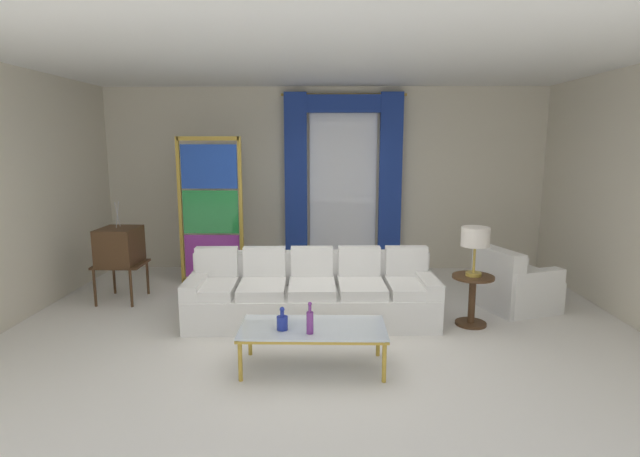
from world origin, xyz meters
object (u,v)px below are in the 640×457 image
Objects in this scene: coffee_table at (313,330)px; table_lamp_brass at (475,239)px; couch_white_long at (312,295)px; armchair_white at (513,287)px; bottle_blue_decanter at (310,321)px; vintage_tv at (120,248)px; bottle_crystal_tall at (282,322)px; peacock_figurine at (240,277)px; stained_glass_divider at (211,215)px; round_side_table at (472,296)px.

table_lamp_brass reaches higher than coffee_table.
couch_white_long is 2.84× the size of armchair_white.
armchair_white reaches higher than bottle_blue_decanter.
vintage_tv is at bearing 165.03° from couch_white_long.
coffee_table is 3.34m from vintage_tv.
couch_white_long reaches higher than bottle_crystal_tall.
vintage_tv is 4.56m from table_lamp_brass.
table_lamp_brass is at bearing 30.43° from bottle_crystal_tall.
peacock_figurine is (-1.10, 2.59, -0.31)m from bottle_blue_decanter.
vintage_tv is 5.19m from armchair_white.
bottle_crystal_tall is 3.20m from stained_glass_divider.
table_lamp_brass reaches higher than bottle_blue_decanter.
armchair_white is (2.56, 0.44, -0.02)m from couch_white_long.
bottle_blue_decanter is at bearing -18.84° from bottle_crystal_tall.
bottle_blue_decanter is 1.36× the size of bottle_crystal_tall.
armchair_white is 3.70m from peacock_figurine.
round_side_table is at bearing -23.18° from peacock_figurine.
armchair_white reaches higher than bottle_crystal_tall.
vintage_tv reaches higher than coffee_table.
armchair_white is at bearing 33.19° from bottle_crystal_tall.
bottle_crystal_tall is at bearing 161.16° from bottle_blue_decanter.
couch_white_long is at bearing -170.21° from armchair_white.
table_lamp_brass reaches higher than bottle_crystal_tall.
vintage_tv is at bearing 169.31° from table_lamp_brass.
round_side_table is (2.10, 1.23, -0.13)m from bottle_crystal_tall.
armchair_white is at bearing -10.43° from peacock_figurine.
stained_glass_divider reaches higher than coffee_table.
couch_white_long is 1.55m from peacock_figurine.
table_lamp_brass is (-0.69, -0.59, 0.74)m from armchair_white.
peacock_figurine is at bearing 108.70° from bottle_crystal_tall.
armchair_white is 1.75× the size of round_side_table.
coffee_table is at bearing -87.67° from couch_white_long.
round_side_table is at bearing 30.43° from bottle_crystal_tall.
stained_glass_divider is (-1.60, 2.78, 0.68)m from coffee_table.
couch_white_long is 2.16× the size of coffee_table.
vintage_tv is 2.24× the size of peacock_figurine.
bottle_blue_decanter is 0.50× the size of peacock_figurine.
stained_glass_divider reaches higher than bottle_crystal_tall.
bottle_crystal_tall is 0.39× the size of table_lamp_brass.
bottle_crystal_tall is (-0.23, -1.38, 0.18)m from couch_white_long.
stained_glass_divider is 3.86× the size of table_lamp_brass.
round_side_table is at bearing -90.00° from table_lamp_brass.
coffee_table is 2.16m from round_side_table.
bottle_blue_decanter is at bearing -66.88° from peacock_figurine.
round_side_table is (1.87, -0.15, 0.05)m from couch_white_long.
coffee_table is at bearing 82.61° from bottle_blue_decanter.
coffee_table is 1.31× the size of armchair_white.
round_side_table is (-0.69, -0.59, 0.07)m from armchair_white.
coffee_table is at bearing -147.62° from table_lamp_brass.
coffee_table is at bearing -37.01° from vintage_tv.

